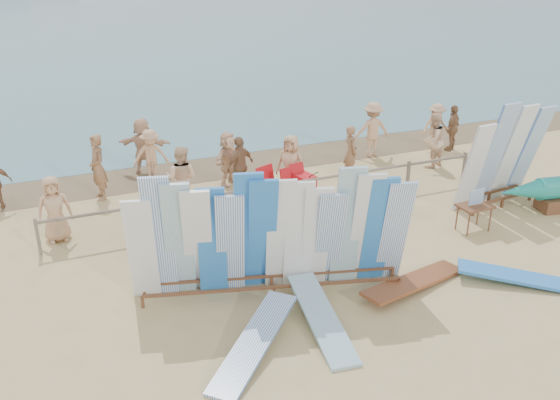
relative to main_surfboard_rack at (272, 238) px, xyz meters
name	(u,v)px	position (x,y,z in m)	size (l,w,h in m)	color
ground	(332,264)	(1.67, 0.58, -1.25)	(160.00, 160.00, 0.00)	tan
wet_sand_strip	(231,163)	(1.67, 7.78, -1.25)	(40.00, 2.60, 0.01)	brown
fence	(280,191)	(1.67, 3.58, -0.62)	(12.08, 0.08, 0.90)	#796B5B
main_surfboard_rack	(272,238)	(0.00, 0.00, 0.00)	(5.56, 2.08, 2.79)	brown
side_surfboard_rack	(503,158)	(7.35, 1.78, 0.09)	(2.68, 1.01, 2.96)	brown
vendor_table	(474,217)	(5.69, 0.74, -0.89)	(0.84, 0.61, 1.10)	brown
flat_board_a	(321,324)	(0.41, -1.40, -1.25)	(0.56, 2.70, 0.07)	#7FB2CC
flat_board_e	(254,352)	(-1.03, -1.68, -1.25)	(0.56, 2.70, 0.07)	white
flat_board_d	(523,284)	(4.99, -1.75, -1.25)	(0.56, 2.70, 0.07)	blue
flat_board_c	(414,287)	(2.79, -0.97, -1.25)	(0.56, 2.70, 0.07)	brown
beach_chair_left	(295,193)	(2.31, 4.06, -0.97)	(0.73, 0.75, 0.96)	red
beach_chair_right	(271,190)	(1.77, 4.50, -0.98)	(0.78, 0.79, 0.94)	red
stroller	(303,187)	(2.57, 4.09, -0.84)	(0.66, 0.83, 1.02)	red
beachgoer_8	(433,140)	(7.52, 5.01, -0.36)	(0.86, 0.41, 1.77)	beige
beachgoer_extra_0	(436,126)	(8.77, 6.54, -0.46)	(1.03, 0.42, 1.59)	tan
beachgoer_9	(372,129)	(6.31, 6.68, -0.33)	(1.19, 0.49, 1.85)	tan
beachgoer_0	(54,209)	(-3.89, 4.19, -0.43)	(0.80, 0.38, 1.64)	tan
beachgoer_2	(182,178)	(-0.65, 4.80, -0.36)	(0.86, 0.41, 1.77)	beige
beachgoer_1	(98,167)	(-2.60, 6.42, -0.32)	(0.68, 0.37, 1.86)	#8C6042
beachgoer_6	(291,164)	(2.50, 4.78, -0.40)	(0.83, 0.40, 1.71)	tan
beachgoer_10	(453,128)	(9.16, 6.11, -0.45)	(0.94, 0.41, 1.60)	#8C6042
beachgoer_3	(151,156)	(-0.99, 7.14, -0.44)	(1.05, 0.43, 1.63)	tan
beachgoer_5	(228,159)	(1.05, 6.04, -0.44)	(1.50, 0.49, 1.62)	beige
beachgoer_4	(240,166)	(1.15, 5.24, -0.40)	(1.00, 0.43, 1.70)	#8C6042
beachgoer_7	(351,152)	(4.67, 5.20, -0.44)	(0.59, 0.33, 1.63)	#8C6042
beachgoer_11	(143,146)	(-1.06, 7.98, -0.37)	(1.64, 0.53, 1.77)	beige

